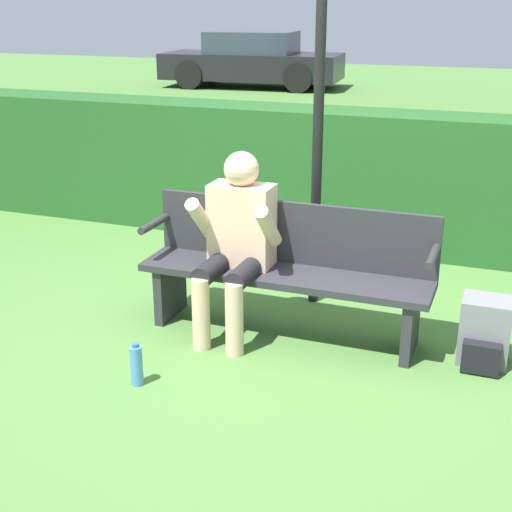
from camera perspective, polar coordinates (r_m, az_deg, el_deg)
ground_plane at (r=4.65m, az=2.18°, el=-6.23°), size 40.00×40.00×0.00m
hedge_back at (r=6.24m, az=8.00°, el=6.13°), size 12.00×0.55×1.16m
park_bench at (r=4.53m, az=2.50°, el=-0.88°), size 1.86×0.41×0.83m
person_seated at (r=4.46m, az=-1.58°, el=1.57°), size 0.53×0.57×1.17m
backpack at (r=4.43m, az=17.81°, el=-5.91°), size 0.29×0.33×0.40m
water_bottle at (r=4.08m, az=-9.54°, el=-8.61°), size 0.07×0.07×0.25m
signpost at (r=4.76m, az=5.04°, el=12.71°), size 0.33×0.09×2.61m
parked_car at (r=17.89m, az=-0.32°, el=15.37°), size 4.41×2.07×1.31m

